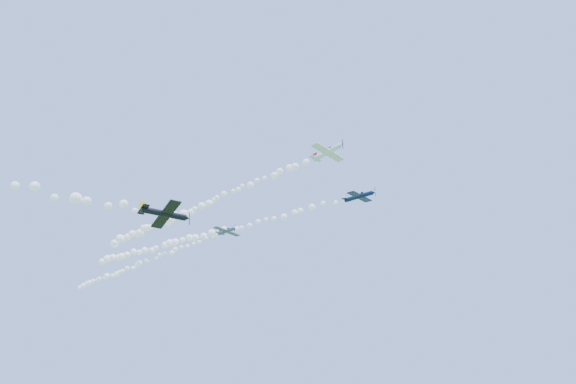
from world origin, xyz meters
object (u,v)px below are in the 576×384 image
Objects in this scene: plane_grey at (227,231)px; plane_black at (165,214)px; plane_white at (328,152)px; plane_navy at (360,196)px.

plane_black is (20.85, -30.88, -9.01)m from plane_grey.
plane_white reaches higher than plane_navy.
plane_grey is 0.83× the size of plane_black.
plane_navy is at bearing 103.98° from plane_white.
plane_navy reaches higher than plane_grey.
plane_white is at bearing -8.40° from plane_black.
plane_black is at bearing -48.99° from plane_grey.
plane_white is 30.68m from plane_black.
plane_grey reaches higher than plane_black.
plane_white is 33.64m from plane_grey.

